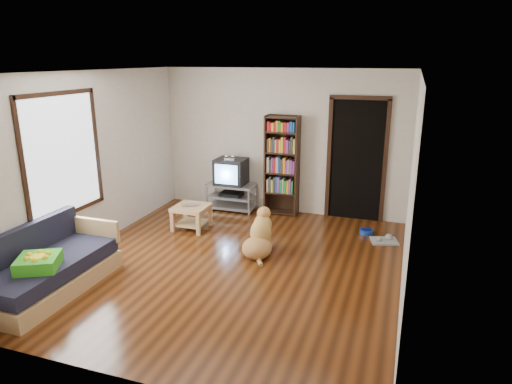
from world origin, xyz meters
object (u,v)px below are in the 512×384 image
(laptop, at_px, (190,206))
(sofa, at_px, (48,270))
(grey_rag, at_px, (384,241))
(crt_tv, at_px, (232,171))
(green_cushion, at_px, (38,262))
(coffee_table, at_px, (191,213))
(dog, at_px, (260,237))
(tv_stand, at_px, (232,196))
(dog_bowl, at_px, (366,232))
(bookshelf, at_px, (282,160))

(laptop, xyz_separation_m, sofa, (-0.72, -2.44, -0.15))
(grey_rag, relative_size, crt_tv, 0.69)
(grey_rag, bearing_deg, green_cushion, -139.58)
(green_cushion, relative_size, sofa, 0.25)
(coffee_table, xyz_separation_m, dog, (1.40, -0.61, -0.03))
(laptop, relative_size, grey_rag, 0.73)
(tv_stand, distance_m, dog, 2.11)
(crt_tv, bearing_deg, green_cushion, -102.28)
(laptop, height_order, crt_tv, crt_tv)
(dog_bowl, xyz_separation_m, bookshelf, (-1.60, 0.57, 0.96))
(laptop, bearing_deg, coffee_table, 60.99)
(dog, bearing_deg, grey_rag, 31.29)
(laptop, relative_size, dog_bowl, 1.33)
(tv_stand, xyz_separation_m, coffee_table, (-0.26, -1.16, 0.01))
(laptop, height_order, bookshelf, bookshelf)
(green_cushion, distance_m, coffee_table, 2.79)
(laptop, bearing_deg, dog, -51.31)
(tv_stand, xyz_separation_m, crt_tv, (0.00, 0.02, 0.47))
(crt_tv, xyz_separation_m, dog, (1.15, -1.79, -0.49))
(coffee_table, distance_m, dog, 1.53)
(laptop, distance_m, dog_bowl, 2.92)
(green_cushion, distance_m, laptop, 2.76)
(crt_tv, bearing_deg, bookshelf, 4.32)
(dog_bowl, distance_m, tv_stand, 2.61)
(bookshelf, distance_m, dog, 2.01)
(tv_stand, relative_size, sofa, 0.50)
(grey_rag, bearing_deg, sofa, -142.83)
(grey_rag, xyz_separation_m, coffee_table, (-3.11, -0.43, 0.27))
(bookshelf, bearing_deg, sofa, -117.32)
(green_cushion, xyz_separation_m, coffee_table, (0.59, 2.72, -0.21))
(grey_rag, distance_m, coffee_table, 3.15)
(dog, bearing_deg, green_cushion, -133.32)
(green_cushion, relative_size, bookshelf, 0.25)
(crt_tv, relative_size, sofa, 0.32)
(dog_bowl, distance_m, bookshelf, 1.96)
(dog_bowl, height_order, tv_stand, tv_stand)
(grey_rag, height_order, crt_tv, crt_tv)
(green_cushion, bearing_deg, crt_tv, 50.26)
(green_cushion, bearing_deg, laptop, 50.13)
(crt_tv, xyz_separation_m, coffee_table, (-0.26, -1.18, -0.46))
(laptop, bearing_deg, tv_stand, 48.79)
(grey_rag, height_order, sofa, sofa)
(laptop, bearing_deg, bookshelf, 17.74)
(green_cushion, bearing_deg, coffee_table, 50.26)
(laptop, height_order, coffee_table, laptop)
(laptop, xyz_separation_m, bookshelf, (1.21, 1.28, 0.59))
(dog_bowl, bearing_deg, coffee_table, -166.36)
(grey_rag, bearing_deg, bookshelf, 156.68)
(grey_rag, distance_m, dog, 2.01)
(tv_stand, bearing_deg, dog, -57.00)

